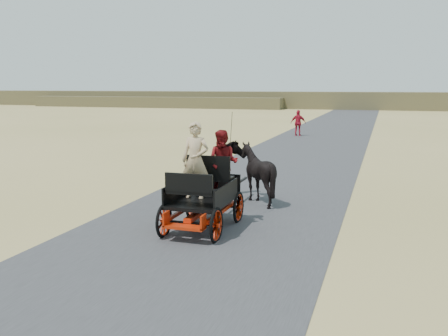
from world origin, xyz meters
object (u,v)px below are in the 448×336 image
(horse_left, at_px, (221,171))
(pedestrian, at_px, (298,123))
(carriage, at_px, (203,214))
(horse_right, at_px, (257,173))

(horse_left, xyz_separation_m, pedestrian, (-1.00, 19.46, 0.02))
(carriage, relative_size, horse_left, 1.20)
(carriage, xyz_separation_m, pedestrian, (-1.55, 22.46, 0.50))
(carriage, distance_m, horse_left, 3.09)
(carriage, height_order, pedestrian, pedestrian)
(horse_right, xyz_separation_m, pedestrian, (-2.10, 19.46, 0.01))
(horse_left, bearing_deg, horse_right, -180.00)
(carriage, bearing_deg, horse_left, 100.39)
(horse_right, bearing_deg, horse_left, 0.00)
(carriage, distance_m, horse_right, 3.09)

